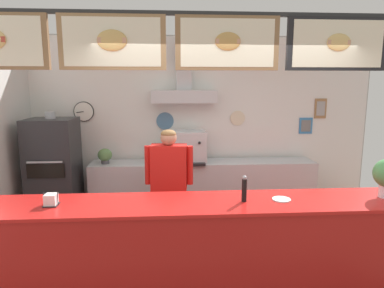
# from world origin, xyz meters

# --- Properties ---
(ground_plane) EXTENTS (6.82, 6.82, 0.00)m
(ground_plane) POSITION_xyz_m (0.00, 0.00, 0.00)
(ground_plane) COLOR brown
(back_wall_assembly) EXTENTS (5.68, 2.52, 2.92)m
(back_wall_assembly) POSITION_xyz_m (-0.02, 2.23, 1.56)
(back_wall_assembly) COLOR #9E9E99
(back_wall_assembly) RESTS_ON ground_plane
(service_counter) EXTENTS (4.71, 0.65, 1.06)m
(service_counter) POSITION_xyz_m (0.00, -0.26, 0.53)
(service_counter) COLOR #B21916
(service_counter) RESTS_ON ground_plane
(back_prep_counter) EXTENTS (3.58, 0.52, 0.92)m
(back_prep_counter) POSITION_xyz_m (-0.01, 2.01, 0.45)
(back_prep_counter) COLOR #B7BABF
(back_prep_counter) RESTS_ON ground_plane
(pizza_oven) EXTENTS (0.68, 0.68, 1.75)m
(pizza_oven) POSITION_xyz_m (-2.27, 1.72, 0.83)
(pizza_oven) COLOR #232326
(pizza_oven) RESTS_ON ground_plane
(shop_worker) EXTENTS (0.60, 0.26, 1.59)m
(shop_worker) POSITION_xyz_m (-0.56, 0.85, 0.85)
(shop_worker) COLOR #232328
(shop_worker) RESTS_ON ground_plane
(espresso_machine) EXTENTS (0.59, 0.50, 0.50)m
(espresso_machine) POSITION_xyz_m (-0.28, 1.98, 1.16)
(espresso_machine) COLOR silver
(espresso_machine) RESTS_ON back_prep_counter
(potted_sage) EXTENTS (0.23, 0.23, 0.27)m
(potted_sage) POSITION_xyz_m (-0.76, 1.97, 1.07)
(potted_sage) COLOR #4C4C51
(potted_sage) RESTS_ON back_prep_counter
(potted_rosemary) EXTENTS (0.22, 0.22, 0.24)m
(potted_rosemary) POSITION_xyz_m (-1.56, 1.97, 1.05)
(potted_rosemary) COLOR #4C4C51
(potted_rosemary) RESTS_ON back_prep_counter
(pepper_grinder) EXTENTS (0.05, 0.05, 0.25)m
(pepper_grinder) POSITION_xyz_m (0.14, -0.28, 1.18)
(pepper_grinder) COLOR black
(pepper_grinder) RESTS_ON service_counter
(napkin_holder) EXTENTS (0.13, 0.12, 0.12)m
(napkin_holder) POSITION_xyz_m (-1.62, -0.27, 1.11)
(napkin_holder) COLOR #262628
(napkin_holder) RESTS_ON service_counter
(condiment_plate) EXTENTS (0.17, 0.17, 0.01)m
(condiment_plate) POSITION_xyz_m (0.50, -0.27, 1.06)
(condiment_plate) COLOR white
(condiment_plate) RESTS_ON service_counter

